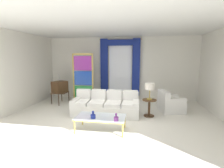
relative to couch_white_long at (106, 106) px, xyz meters
name	(u,v)px	position (x,y,z in m)	size (l,w,h in m)	color
ground_plane	(110,120)	(0.24, -0.57, -0.31)	(16.00, 16.00, 0.00)	silver
wall_rear	(121,68)	(0.24, 2.49, 1.19)	(8.00, 0.12, 3.00)	white
wall_left	(19,71)	(-3.42, 0.03, 1.19)	(0.12, 7.00, 3.00)	white
ceiling_slab	(114,28)	(0.24, 0.23, 2.71)	(8.00, 7.60, 0.04)	white
curtained_window	(120,63)	(0.22, 2.32, 1.44)	(2.00, 0.17, 2.70)	white
couch_white_long	(106,106)	(0.00, 0.00, 0.00)	(2.36, 0.99, 0.86)	white
coffee_table	(101,118)	(0.14, -1.40, 0.07)	(1.37, 0.71, 0.41)	silver
bottle_blue_decanter	(93,116)	(-0.03, -1.57, 0.17)	(0.14, 0.14, 0.21)	navy
bottle_crystal_tall	(116,118)	(0.61, -1.65, 0.17)	(0.12, 0.12, 0.21)	#753384
vintage_tv	(60,87)	(-2.28, 1.02, 0.42)	(0.70, 0.74, 1.35)	#472D19
armchair_white	(170,104)	(2.33, 0.67, -0.02)	(0.98, 0.97, 0.80)	white
stained_glass_divider	(83,79)	(-1.35, 1.46, 0.75)	(0.95, 0.05, 2.20)	gold
peacock_figurine	(90,100)	(-0.91, 0.96, -0.09)	(0.44, 0.60, 0.50)	beige
round_side_table	(149,106)	(1.53, 0.01, 0.05)	(0.48, 0.48, 0.59)	#472D19
table_lamp_brass	(150,87)	(1.53, 0.01, 0.72)	(0.32, 0.32, 0.57)	#B29338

